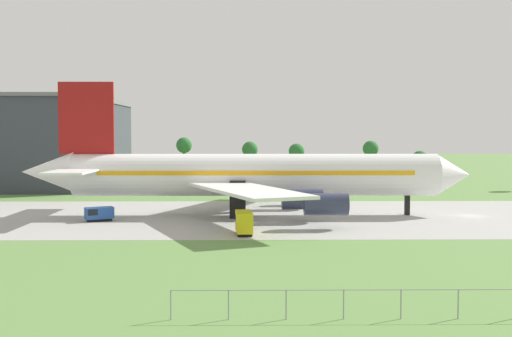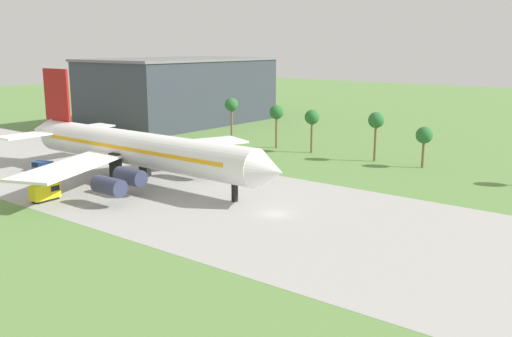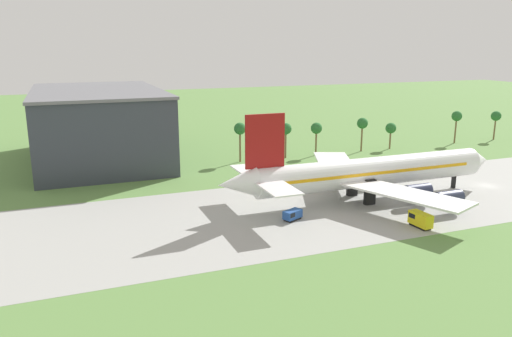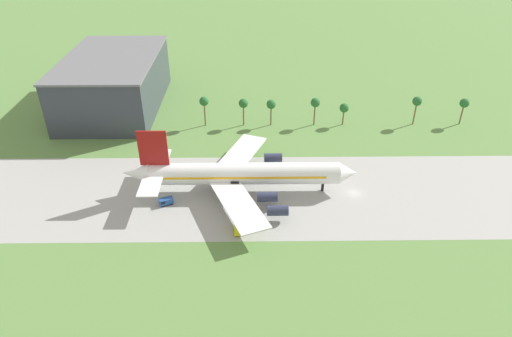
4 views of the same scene
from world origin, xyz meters
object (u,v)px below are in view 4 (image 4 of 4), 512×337
at_px(jet_airliner, 240,174).
at_px(terminal_building, 114,82).
at_px(fuel_truck, 166,201).
at_px(baggage_tug, 238,227).

xyz_separation_m(jet_airliner, terminal_building, (-53.44, 64.53, 4.45)).
bearing_deg(jet_airliner, fuel_truck, -163.01).
distance_m(jet_airliner, terminal_building, 83.90).
bearing_deg(fuel_truck, jet_airliner, 16.99).
bearing_deg(fuel_truck, terminal_building, 113.85).
height_order(jet_airliner, baggage_tug, jet_airliner).
xyz_separation_m(baggage_tug, terminal_building, (-52.97, 83.77, 9.18)).
bearing_deg(terminal_building, jet_airliner, -50.37).
xyz_separation_m(jet_airliner, baggage_tug, (-0.47, -19.24, -4.73)).
distance_m(jet_airliner, fuel_truck, 23.53).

